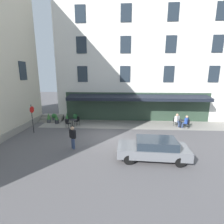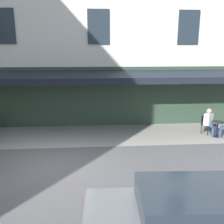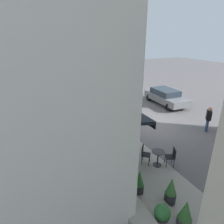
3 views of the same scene
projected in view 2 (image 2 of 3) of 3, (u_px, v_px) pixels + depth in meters
The scene contains 6 objects.
ground_plane at pixel (57, 167), 9.02m from camera, with size 70.00×70.00×0.00m, color #565456.
sidewalk_cafe_terrace at pixel (132, 134), 12.53m from camera, with size 20.50×3.20×0.01m, color gray.
cafe_table_near_entrance at pixel (217, 127), 12.01m from camera, with size 0.60×0.60×0.75m.
cafe_chair_black_corner_right at pixel (205, 123), 12.46m from camera, with size 0.56×0.56×0.91m.
seated_companion_in_white at pixel (210, 121), 12.26m from camera, with size 0.63×0.65×1.31m.
parked_car_grey at pixel (188, 216), 5.32m from camera, with size 4.37×1.99×1.33m.
Camera 2 is at (-1.41, 8.37, 4.16)m, focal length 40.22 mm.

